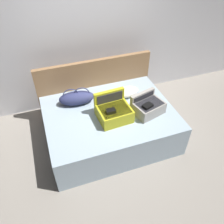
{
  "coord_description": "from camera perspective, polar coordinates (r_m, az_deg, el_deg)",
  "views": [
    {
      "loc": [
        -0.9,
        -2.27,
        3.04
      ],
      "look_at": [
        0.0,
        0.28,
        0.67
      ],
      "focal_mm": 37.39,
      "sensor_mm": 36.0,
      "label": 1
    }
  ],
  "objects": [
    {
      "name": "ground_plane",
      "position": [
        3.9,
        1.41,
        -10.09
      ],
      "size": [
        12.0,
        12.0,
        0.0
      ],
      "primitive_type": "plane",
      "color": "gray"
    },
    {
      "name": "back_wall",
      "position": [
        4.38,
        -6.23,
        17.52
      ],
      "size": [
        8.0,
        0.1,
        2.6
      ],
      "primitive_type": "cube",
      "color": "silver",
      "rests_on": "ground"
    },
    {
      "name": "bed",
      "position": [
        3.94,
        -0.56,
        -3.19
      ],
      "size": [
        2.06,
        1.55,
        0.57
      ],
      "primitive_type": "cube",
      "color": "#99ADBC",
      "rests_on": "ground"
    },
    {
      "name": "headboard",
      "position": [
        4.38,
        -4.07,
        6.27
      ],
      "size": [
        2.1,
        0.08,
        1.08
      ],
      "primitive_type": "cube",
      "color": "olive",
      "rests_on": "ground"
    },
    {
      "name": "hard_case_large",
      "position": [
        3.56,
        0.43,
        0.16
      ],
      "size": [
        0.51,
        0.47,
        0.39
      ],
      "rotation": [
        0.0,
        0.0,
        0.06
      ],
      "color": "gold",
      "rests_on": "bed"
    },
    {
      "name": "hard_case_medium",
      "position": [
        3.72,
        8.78,
        1.35
      ],
      "size": [
        0.53,
        0.47,
        0.3
      ],
      "rotation": [
        0.0,
        0.0,
        0.26
      ],
      "color": "gray",
      "rests_on": "bed"
    },
    {
      "name": "duffel_bag",
      "position": [
        3.89,
        -8.63,
        3.45
      ],
      "size": [
        0.61,
        0.33,
        0.31
      ],
      "rotation": [
        0.0,
        0.0,
        -0.12
      ],
      "color": "navy",
      "rests_on": "bed"
    },
    {
      "name": "pillow_near_headboard",
      "position": [
        4.05,
        3.57,
        4.91
      ],
      "size": [
        0.47,
        0.3,
        0.15
      ],
      "primitive_type": "ellipsoid",
      "rotation": [
        0.0,
        0.0,
        0.1
      ],
      "color": "white",
      "rests_on": "bed"
    }
  ]
}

